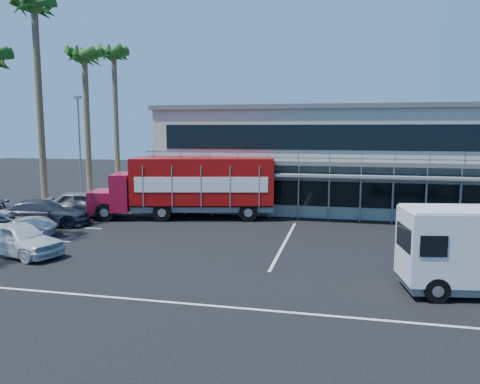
# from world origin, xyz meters

# --- Properties ---
(ground) EXTENTS (120.00, 120.00, 0.00)m
(ground) POSITION_xyz_m (0.00, 0.00, 0.00)
(ground) COLOR black
(ground) RESTS_ON ground
(building) EXTENTS (22.40, 12.00, 7.30)m
(building) POSITION_xyz_m (3.00, 14.94, 3.66)
(building) COLOR gray
(building) RESTS_ON ground
(curb_strip) EXTENTS (3.00, 32.00, 0.16)m
(curb_strip) POSITION_xyz_m (-15.00, 6.00, 0.08)
(curb_strip) COLOR #A5A399
(curb_strip) RESTS_ON ground
(palm_d) EXTENTS (2.80, 2.80, 14.75)m
(palm_d) POSITION_xyz_m (-15.20, 8.00, 12.80)
(palm_d) COLOR brown
(palm_d) RESTS_ON ground
(palm_e) EXTENTS (2.80, 2.80, 12.25)m
(palm_e) POSITION_xyz_m (-14.70, 13.00, 10.57)
(palm_e) COLOR brown
(palm_e) RESTS_ON ground
(palm_f) EXTENTS (2.80, 2.80, 13.25)m
(palm_f) POSITION_xyz_m (-15.10, 18.50, 11.47)
(palm_f) COLOR brown
(palm_f) RESTS_ON ground
(light_pole_far) EXTENTS (0.50, 0.25, 8.09)m
(light_pole_far) POSITION_xyz_m (-14.20, 11.00, 4.50)
(light_pole_far) COLOR gray
(light_pole_far) RESTS_ON ground
(red_truck) EXTENTS (11.89, 5.11, 3.90)m
(red_truck) POSITION_xyz_m (-4.78, 8.33, 2.15)
(red_truck) COLOR maroon
(red_truck) RESTS_ON ground
(parked_car_a) EXTENTS (4.79, 2.93, 1.52)m
(parked_car_a) POSITION_xyz_m (-9.50, -2.00, 0.76)
(parked_car_a) COLOR silver
(parked_car_a) RESTS_ON ground
(parked_car_c) EXTENTS (5.65, 4.15, 1.43)m
(parked_car_c) POSITION_xyz_m (-12.50, 0.80, 0.71)
(parked_car_c) COLOR silver
(parked_car_c) RESTS_ON ground
(parked_car_d) EXTENTS (5.72, 3.57, 1.54)m
(parked_car_d) POSITION_xyz_m (-12.50, 4.00, 0.77)
(parked_car_d) COLOR #2A2C38
(parked_car_d) RESTS_ON ground
(parked_car_e) EXTENTS (5.33, 3.05, 1.71)m
(parked_car_e) POSITION_xyz_m (-11.75, 7.20, 0.85)
(parked_car_e) COLOR slate
(parked_car_e) RESTS_ON ground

